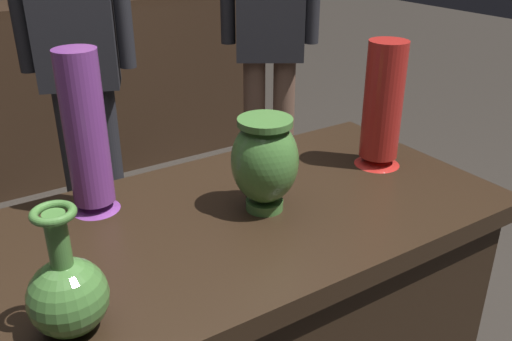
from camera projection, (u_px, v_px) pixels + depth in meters
back_display_shelf at (39, 95)px, 3.07m from camera, size 2.60×0.40×0.99m
vase_centerpiece at (265, 161)px, 1.23m from camera, size 0.15×0.15×0.22m
vase_tall_behind at (86, 136)px, 1.20m from camera, size 0.11×0.11×0.37m
vase_left_accent at (67, 292)px, 0.88m from camera, size 0.13×0.13×0.23m
vase_right_accent at (383, 107)px, 1.43m from camera, size 0.12×0.12×0.34m
visitor_center_back at (78, 54)px, 2.28m from camera, size 0.44×0.29×1.52m
visitor_near_right at (270, 29)px, 2.63m from camera, size 0.41×0.32×1.56m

